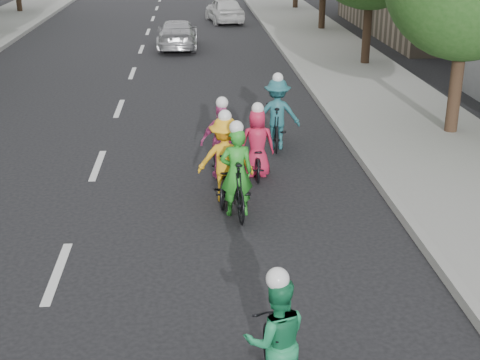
{
  "coord_description": "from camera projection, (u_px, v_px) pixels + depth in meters",
  "views": [
    {
      "loc": [
        2.21,
        -9.47,
        5.15
      ],
      "look_at": [
        2.98,
        1.27,
        1.0
      ],
      "focal_mm": 50.0,
      "sensor_mm": 36.0,
      "label": 1
    }
  ],
  "objects": [
    {
      "name": "cyclist_4",
      "position": [
        257.0,
        150.0,
        14.43
      ],
      "size": [
        0.75,
        1.62,
        1.64
      ],
      "rotation": [
        0.0,
        0.0,
        3.09
      ],
      "color": "black",
      "rests_on": "ground"
    },
    {
      "name": "curb_right",
      "position": [
        321.0,
        102.0,
        20.2
      ],
      "size": [
        0.18,
        80.0,
        0.18
      ],
      "primitive_type": "cube",
      "color": "#999993",
      "rests_on": "ground"
    },
    {
      "name": "cyclist_2",
      "position": [
        222.0,
        148.0,
        14.3
      ],
      "size": [
        1.02,
        1.75,
        1.79
      ],
      "rotation": [
        0.0,
        0.0,
        3.35
      ],
      "color": "black",
      "rests_on": "ground"
    },
    {
      "name": "cyclist_3",
      "position": [
        277.0,
        119.0,
        16.15
      ],
      "size": [
        1.17,
        1.83,
        1.86
      ],
      "rotation": [
        0.0,
        0.0,
        3.04
      ],
      "color": "black",
      "rests_on": "ground"
    },
    {
      "name": "cyclist_0",
      "position": [
        225.0,
        167.0,
        13.11
      ],
      "size": [
        1.18,
        1.78,
        1.84
      ],
      "rotation": [
        0.0,
        0.0,
        2.99
      ],
      "color": "black",
      "rests_on": "ground"
    },
    {
      "name": "cyclist_1",
      "position": [
        275.0,
        348.0,
        7.59
      ],
      "size": [
        0.78,
        1.55,
        1.69
      ],
      "rotation": [
        0.0,
        0.0,
        3.2
      ],
      "color": "black",
      "rests_on": "ground"
    },
    {
      "name": "sidewalk_right",
      "position": [
        384.0,
        101.0,
        20.34
      ],
      "size": [
        4.0,
        80.0,
        0.15
      ],
      "primitive_type": "cube",
      "color": "gray",
      "rests_on": "ground"
    },
    {
      "name": "ground",
      "position": [
        58.0,
        273.0,
        10.52
      ],
      "size": [
        120.0,
        120.0,
        0.0
      ],
      "primitive_type": "plane",
      "color": "black",
      "rests_on": "ground"
    },
    {
      "name": "follow_car_lead",
      "position": [
        178.0,
        34.0,
        29.14
      ],
      "size": [
        1.77,
        4.23,
        1.22
      ],
      "primitive_type": "imported",
      "rotation": [
        0.0,
        0.0,
        3.13
      ],
      "color": "#AEAEB3",
      "rests_on": "ground"
    },
    {
      "name": "cyclist_5",
      "position": [
        236.0,
        181.0,
        12.48
      ],
      "size": [
        0.67,
        1.86,
        1.84
      ],
      "rotation": [
        0.0,
        0.0,
        3.23
      ],
      "color": "black",
      "rests_on": "ground"
    },
    {
      "name": "follow_car_trail",
      "position": [
        224.0,
        10.0,
        36.7
      ],
      "size": [
        2.24,
        4.27,
        1.38
      ],
      "primitive_type": "imported",
      "rotation": [
        0.0,
        0.0,
        3.3
      ],
      "color": "silver",
      "rests_on": "ground"
    }
  ]
}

